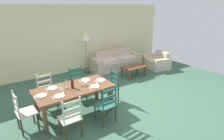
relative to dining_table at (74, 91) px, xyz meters
name	(u,v)px	position (x,y,z in m)	size (l,w,h in m)	color
ground_plane	(117,101)	(1.29, -0.06, -0.67)	(9.60, 9.60, 0.02)	#3A6049
wall_far	(70,39)	(1.29, 3.24, 0.69)	(9.60, 0.16, 2.70)	beige
dining_table	(74,91)	(0.00, 0.00, 0.00)	(1.90, 0.96, 0.75)	brown
dining_chair_near_left	(71,118)	(-0.44, -0.78, -0.19)	(0.42, 0.40, 0.96)	beige
dining_chair_near_right	(106,105)	(0.46, -0.76, -0.19)	(0.44, 0.42, 0.96)	#265B4E
dining_chair_far_left	(47,91)	(-0.48, 0.74, -0.19)	(0.43, 0.41, 0.96)	beige
dining_chair_far_right	(77,83)	(0.44, 0.78, -0.19)	(0.44, 0.43, 0.96)	#235D4F
dining_chair_head_west	(24,112)	(-1.19, 0.02, -0.19)	(0.43, 0.44, 0.96)	beige
dining_chair_head_east	(111,87)	(1.13, 0.01, -0.19)	(0.42, 0.44, 0.96)	#225049
dinner_plate_near_left	(60,96)	(-0.45, -0.25, 0.10)	(0.24, 0.24, 0.02)	white
fork_near_left	(53,98)	(-0.60, -0.25, 0.09)	(0.02, 0.17, 0.01)	silver
dinner_plate_near_right	(95,86)	(0.45, -0.25, 0.10)	(0.24, 0.24, 0.02)	white
fork_near_right	(89,88)	(0.30, -0.25, 0.09)	(0.02, 0.17, 0.01)	silver
dinner_plate_far_left	(53,88)	(-0.45, 0.25, 0.10)	(0.24, 0.24, 0.02)	white
fork_far_left	(46,90)	(-0.60, 0.25, 0.09)	(0.02, 0.17, 0.01)	silver
dinner_plate_far_right	(86,80)	(0.45, 0.25, 0.10)	(0.24, 0.24, 0.02)	white
fork_far_right	(81,81)	(0.30, 0.25, 0.09)	(0.02, 0.17, 0.01)	silver
dinner_plate_head_west	(41,96)	(-0.78, 0.00, 0.10)	(0.24, 0.24, 0.02)	white
fork_head_west	(34,98)	(-0.93, 0.00, 0.09)	(0.02, 0.17, 0.01)	silver
dinner_plate_head_east	(101,80)	(0.78, 0.00, 0.10)	(0.24, 0.24, 0.02)	white
fork_head_east	(96,82)	(0.63, 0.00, 0.09)	(0.02, 0.17, 0.01)	silver
wine_bottle	(72,84)	(-0.04, -0.02, 0.20)	(0.07, 0.07, 0.32)	#471919
wine_glass_near_left	(62,88)	(-0.33, -0.12, 0.20)	(0.06, 0.06, 0.16)	white
wine_glass_near_right	(97,80)	(0.59, -0.13, 0.20)	(0.06, 0.06, 0.16)	white
wine_glass_far_left	(60,84)	(-0.29, 0.15, 0.20)	(0.06, 0.06, 0.16)	white
coffee_cup_primary	(85,84)	(0.28, -0.07, 0.13)	(0.07, 0.07, 0.09)	beige
candle_tall	(66,86)	(-0.18, 0.02, 0.16)	(0.05, 0.05, 0.25)	#998C66
candle_short	(82,84)	(0.20, -0.04, 0.13)	(0.05, 0.05, 0.18)	#998C66
couch	(116,62)	(3.02, 2.40, -0.37)	(2.31, 0.89, 0.80)	#C6AD98
coffee_table	(134,68)	(3.00, 1.18, -0.31)	(0.90, 0.56, 0.42)	brown
armchair_upholstered	(157,62)	(4.63, 1.42, -0.41)	(1.05, 1.32, 0.72)	beige
standing_lamp	(85,39)	(1.67, 2.58, 0.75)	(0.40, 0.40, 1.64)	#332D28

